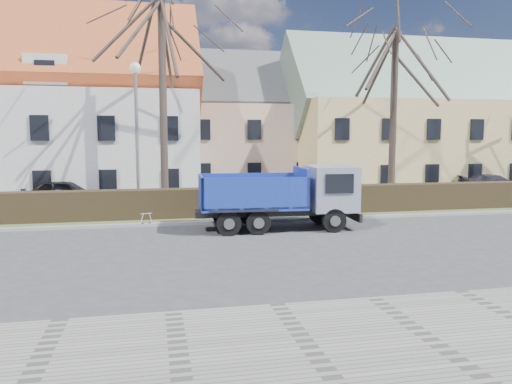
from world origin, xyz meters
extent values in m
plane|color=#3B3A3D|center=(0.00, 0.00, 0.00)|extent=(120.00, 120.00, 0.00)
cube|color=gray|center=(0.00, -8.50, 0.04)|extent=(80.00, 5.00, 0.08)
cube|color=gray|center=(0.00, 4.60, 0.06)|extent=(80.00, 0.30, 0.12)
cube|color=#495932|center=(0.00, 6.20, 0.05)|extent=(80.00, 3.00, 0.10)
cube|color=black|center=(0.00, 6.00, 0.65)|extent=(60.00, 0.90, 1.30)
imported|color=black|center=(-6.99, 10.98, 0.73)|extent=(4.54, 2.46, 1.47)
imported|color=#2C2B35|center=(18.32, 11.04, 0.65)|extent=(4.84, 3.03, 1.31)
camera|label=1|loc=(-2.58, -16.16, 3.70)|focal=35.00mm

